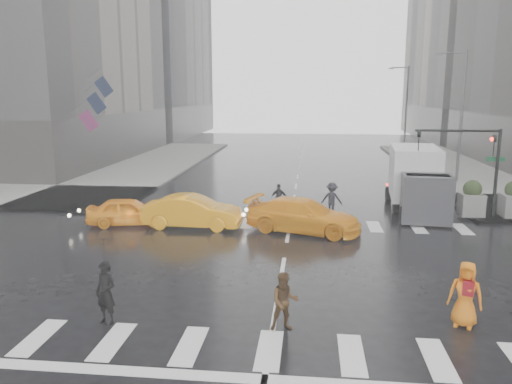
# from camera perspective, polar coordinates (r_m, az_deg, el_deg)

# --- Properties ---
(ground) EXTENTS (120.00, 120.00, 0.00)m
(ground) POSITION_cam_1_polar(r_m,az_deg,el_deg) (18.34, 3.08, -8.54)
(ground) COLOR black
(ground) RESTS_ON ground
(sidewalk_nw) EXTENTS (35.00, 35.00, 0.15)m
(sidewalk_nw) POSITION_cam_1_polar(r_m,az_deg,el_deg) (40.74, -23.93, 1.65)
(sidewalk_nw) COLOR slate
(sidewalk_nw) RESTS_ON ground
(road_markings) EXTENTS (18.00, 48.00, 0.01)m
(road_markings) POSITION_cam_1_polar(r_m,az_deg,el_deg) (18.34, 3.08, -8.52)
(road_markings) COLOR silver
(road_markings) RESTS_ON ground
(traffic_signal_pole) EXTENTS (4.45, 0.42, 4.50)m
(traffic_signal_pole) POSITION_cam_1_polar(r_m,az_deg,el_deg) (26.68, 23.92, 3.87)
(traffic_signal_pole) COLOR black
(traffic_signal_pole) RESTS_ON ground
(street_lamp_near) EXTENTS (2.15, 0.22, 9.00)m
(street_lamp_near) POSITION_cam_1_polar(r_m,az_deg,el_deg) (36.64, 22.26, 8.49)
(street_lamp_near) COLOR #59595B
(street_lamp_near) RESTS_ON ground
(street_lamp_far) EXTENTS (2.15, 0.22, 9.00)m
(street_lamp_far) POSITION_cam_1_polar(r_m,az_deg,el_deg) (56.14, 16.68, 9.54)
(street_lamp_far) COLOR #59595B
(street_lamp_far) RESTS_ON ground
(planter_west) EXTENTS (1.10, 1.10, 1.80)m
(planter_west) POSITION_cam_1_polar(r_m,az_deg,el_deg) (26.67, 19.31, -0.67)
(planter_west) COLOR slate
(planter_west) RESTS_ON ground
(planter_mid) EXTENTS (1.10, 1.10, 1.80)m
(planter_mid) POSITION_cam_1_polar(r_m,az_deg,el_deg) (27.20, 23.42, -0.74)
(planter_mid) COLOR slate
(planter_mid) RESTS_ON ground
(flag_cluster) EXTENTS (2.87, 3.06, 4.69)m
(flag_cluster) POSITION_cam_1_polar(r_m,az_deg,el_deg) (39.14, -18.16, 9.90)
(flag_cluster) COLOR #59595B
(flag_cluster) RESTS_ON ground
(pedestrian_black) EXTENTS (1.23, 1.24, 2.43)m
(pedestrian_black) POSITION_cam_1_polar(r_m,az_deg,el_deg) (14.17, -16.95, -8.30)
(pedestrian_black) COLOR black
(pedestrian_black) RESTS_ON ground
(pedestrian_brown) EXTENTS (0.88, 0.75, 1.59)m
(pedestrian_brown) POSITION_cam_1_polar(r_m,az_deg,el_deg) (13.51, 3.29, -12.39)
(pedestrian_brown) COLOR #442E18
(pedestrian_brown) RESTS_ON ground
(pedestrian_orange) EXTENTS (1.04, 0.88, 1.81)m
(pedestrian_orange) POSITION_cam_1_polar(r_m,az_deg,el_deg) (14.75, 22.83, -10.72)
(pedestrian_orange) COLOR orange
(pedestrian_orange) RESTS_ON ground
(pedestrian_far_a) EXTENTS (0.96, 0.66, 1.51)m
(pedestrian_far_a) POSITION_cam_1_polar(r_m,az_deg,el_deg) (26.27, 2.64, -0.71)
(pedestrian_far_a) COLOR black
(pedestrian_far_a) RESTS_ON ground
(pedestrian_far_b) EXTENTS (1.20, 0.82, 1.70)m
(pedestrian_far_b) POSITION_cam_1_polar(r_m,az_deg,el_deg) (25.94, 8.66, -0.78)
(pedestrian_far_b) COLOR black
(pedestrian_far_b) RESTS_ON ground
(taxi_front) EXTENTS (4.10, 2.35, 1.31)m
(taxi_front) POSITION_cam_1_polar(r_m,az_deg,el_deg) (24.54, -14.35, -2.16)
(taxi_front) COLOR #FF9C0D
(taxi_front) RESTS_ON ground
(taxi_mid) EXTENTS (4.63, 1.73, 1.51)m
(taxi_mid) POSITION_cam_1_polar(r_m,az_deg,el_deg) (23.50, -7.25, -2.24)
(taxi_mid) COLOR #FF9C0D
(taxi_mid) RESTS_ON ground
(taxi_rear) EXTENTS (5.00, 3.30, 1.51)m
(taxi_rear) POSITION_cam_1_polar(r_m,az_deg,el_deg) (22.68, 5.46, -2.69)
(taxi_rear) COLOR #FF9C0D
(taxi_rear) RESTS_ON ground
(box_truck) EXTENTS (2.38, 6.34, 3.37)m
(box_truck) POSITION_cam_1_polar(r_m,az_deg,el_deg) (27.36, 17.93, 1.45)
(box_truck) COLOR silver
(box_truck) RESTS_ON ground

